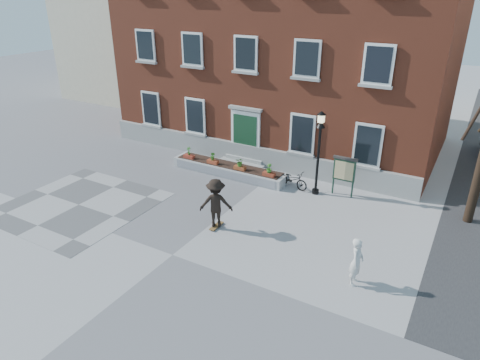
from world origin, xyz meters
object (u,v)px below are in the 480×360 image
Objects in this scene: lamp_post at (319,142)px; notice_board at (344,170)px; bicycle at (292,179)px; bystander at (357,262)px; skateboarder at (216,203)px.

lamp_post is 2.10× the size of notice_board.
bystander reaches higher than bicycle.
skateboarder is (-2.33, -4.88, -1.46)m from lamp_post.
bicycle is 0.99× the size of bystander.
notice_board reaches higher than bicycle.
bicycle is 7.35m from bystander.
bicycle is at bearing 178.05° from lamp_post.
bystander is 6.50m from notice_board.
lamp_post is 1.88× the size of skateboarder.
bystander is 6.82m from lamp_post.
skateboarder is (-3.46, -5.30, -0.18)m from notice_board.
bystander is 5.85m from skateboarder.
bicycle is 0.42× the size of lamp_post.
lamp_post is (-3.46, 5.62, 1.71)m from bystander.
bicycle is at bearing 37.52° from bystander.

